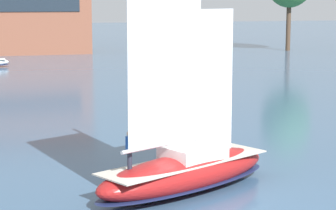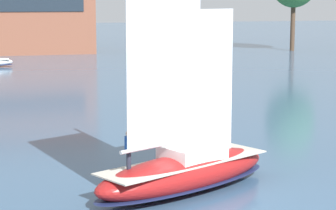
{
  "view_description": "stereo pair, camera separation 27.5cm",
  "coord_description": "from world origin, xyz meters",
  "views": [
    {
      "loc": [
        -7.99,
        -27.17,
        8.53
      ],
      "look_at": [
        0.0,
        3.0,
        3.41
      ],
      "focal_mm": 70.0,
      "sensor_mm": 36.0,
      "label": 1
    },
    {
      "loc": [
        -7.72,
        -27.24,
        8.53
      ],
      "look_at": [
        0.0,
        3.0,
        3.41
      ],
      "focal_mm": 70.0,
      "sensor_mm": 36.0,
      "label": 2
    }
  ],
  "objects": [
    {
      "name": "ground_plane",
      "position": [
        0.0,
        0.0,
        0.0
      ],
      "size": [
        400.0,
        400.0,
        0.0
      ],
      "primitive_type": "plane",
      "color": "#385675"
    },
    {
      "name": "sailboat_main",
      "position": [
        0.01,
        0.01,
        1.07
      ],
      "size": [
        9.99,
        7.04,
        13.52
      ],
      "color": "maroon",
      "rests_on": "ground"
    }
  ]
}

